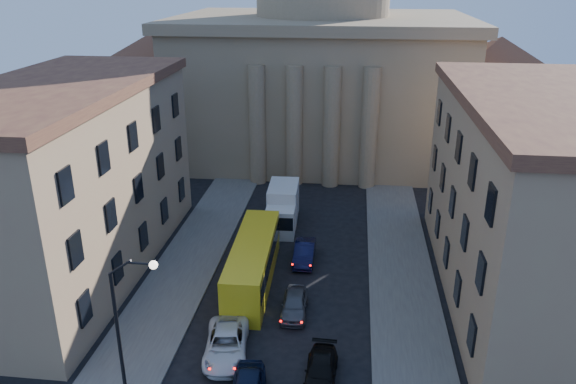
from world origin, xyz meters
TOP-DOWN VIEW (x-y plane):
  - sidewalk_left at (-8.50, 18.00)m, footprint 5.00×60.00m
  - sidewalk_right at (8.50, 18.00)m, footprint 5.00×60.00m
  - church at (0.00, 55.47)m, footprint 68.02×28.76m
  - building_left at (-17.00, 22.00)m, footprint 11.60×26.60m
  - building_right at (17.00, 22.00)m, footprint 11.60×26.60m
  - street_lamp at (-6.97, 8.00)m, footprint 2.62×0.44m
  - car_left_mid at (-2.88, 12.51)m, footprint 3.28×5.84m
  - car_right_mid at (3.06, 10.92)m, footprint 1.95×4.50m
  - car_right_far at (0.80, 17.48)m, footprint 1.83×4.34m
  - car_right_distant at (0.80, 25.03)m, footprint 1.60×4.57m
  - city_bus at (-2.74, 21.17)m, footprint 3.13×12.10m
  - box_truck at (-1.85, 31.67)m, footprint 2.84×6.73m

SIDE VIEW (x-z plane):
  - sidewalk_left at x=-8.50m, z-range 0.00..0.15m
  - sidewalk_right at x=8.50m, z-range 0.00..0.15m
  - car_right_mid at x=3.06m, z-range 0.00..1.29m
  - car_right_far at x=0.80m, z-range 0.00..1.46m
  - car_right_distant at x=0.80m, z-range 0.00..1.51m
  - car_left_mid at x=-2.88m, z-range 0.00..1.54m
  - box_truck at x=-1.85m, z-range -0.10..3.55m
  - city_bus at x=-2.74m, z-range 0.13..3.52m
  - street_lamp at x=-6.97m, z-range 0.87..9.70m
  - building_left at x=-17.00m, z-range 0.07..14.77m
  - building_right at x=17.00m, z-range 0.07..14.77m
  - church at x=0.00m, z-range -6.42..30.18m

